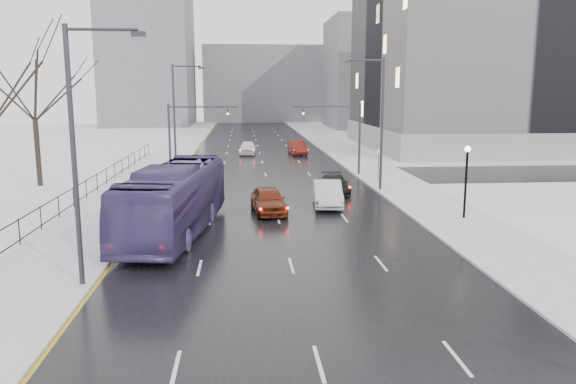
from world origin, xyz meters
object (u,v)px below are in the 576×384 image
object	(u,v)px
no_uturn_sign	(379,155)
bus	(175,199)
sedan_center_far	(248,148)
sedan_right_distant	(298,148)
mast_signal_right	(348,130)
streetlight_l_near	(79,145)
sedan_right_far	(335,184)
sedan_center_near	(268,200)
sedan_right_near	(327,194)
streetlight_r_mid	(379,117)
mast_signal_left	(182,131)
tree_park_e	(41,187)
streetlight_l_far	(177,112)
lamppost_r_mid	(466,171)

from	to	relation	value
no_uturn_sign	bus	xyz separation A→B (m)	(-14.91, -15.80, -0.41)
sedan_center_far	sedan_right_distant	world-z (taller)	sedan_center_far
mast_signal_right	streetlight_l_near	bearing A→B (deg)	-118.96
sedan_right_far	sedan_center_near	bearing A→B (deg)	-127.93
mast_signal_right	sedan_center_near	xyz separation A→B (m)	(-7.83, -15.18, -3.25)
sedan_center_far	sedan_right_near	bearing A→B (deg)	-77.49
streetlight_r_mid	mast_signal_left	bearing A→B (deg)	152.69
tree_park_e	sedan_right_near	size ratio (longest dim) A/B	2.63
sedan_right_far	sedan_right_distant	distance (m)	25.72
tree_park_e	no_uturn_sign	bearing A→B (deg)	0.00
streetlight_r_mid	sedan_center_far	bearing A→B (deg)	110.65
streetlight_l_near	tree_park_e	bearing A→B (deg)	112.69
bus	sedan_right_far	world-z (taller)	bus
mast_signal_right	sedan_right_far	distance (m)	9.63
streetlight_r_mid	sedan_right_distant	distance (m)	25.78
streetlight_r_mid	bus	size ratio (longest dim) A/B	0.75
tree_park_e	streetlight_l_far	world-z (taller)	streetlight_l_far
bus	no_uturn_sign	bearing A→B (deg)	54.41
streetlight_l_near	mast_signal_left	world-z (taller)	streetlight_l_near
sedan_center_near	sedan_right_near	bearing A→B (deg)	18.35
tree_park_e	streetlight_r_mid	bearing A→B (deg)	-8.63
lamppost_r_mid	sedan_center_far	xyz separation A→B (m)	(-12.43, 35.47, -2.09)
lamppost_r_mid	sedan_right_near	distance (m)	9.04
streetlight_l_near	bus	size ratio (longest dim) A/B	0.75
tree_park_e	mast_signal_left	size ratio (longest dim) A/B	2.08
mast_signal_right	sedan_center_near	world-z (taller)	mast_signal_right
sedan_center_near	sedan_right_far	world-z (taller)	sedan_center_near
lamppost_r_mid	sedan_right_distant	world-z (taller)	lamppost_r_mid
tree_park_e	sedan_right_near	bearing A→B (deg)	-23.41
sedan_right_far	sedan_center_far	world-z (taller)	sedan_center_far
streetlight_r_mid	sedan_center_far	xyz separation A→B (m)	(-9.60, 25.47, -4.77)
tree_park_e	mast_signal_left	bearing A→B (deg)	20.19
mast_signal_left	sedan_right_far	xyz separation A→B (m)	(12.11, -8.65, -3.40)
mast_signal_left	sedan_right_near	world-z (taller)	mast_signal_left
streetlight_l_far	sedan_center_near	xyz separation A→B (m)	(7.67, -19.19, -4.76)
no_uturn_sign	sedan_center_near	distance (m)	14.88
bus	sedan_center_near	xyz separation A→B (m)	(5.21, 4.62, -1.04)
streetlight_l_far	mast_signal_right	bearing A→B (deg)	-14.48
tree_park_e	sedan_right_near	distance (m)	23.66
streetlight_r_mid	no_uturn_sign	distance (m)	5.30
mast_signal_right	no_uturn_sign	bearing A→B (deg)	-64.89
mast_signal_left	bus	size ratio (longest dim) A/B	0.49
sedan_center_far	streetlight_r_mid	bearing A→B (deg)	-65.92
streetlight_r_mid	mast_signal_left	distance (m)	17.50
no_uturn_sign	bus	distance (m)	21.73
lamppost_r_mid	sedan_right_far	size ratio (longest dim) A/B	0.93
mast_signal_right	streetlight_r_mid	bearing A→B (deg)	-84.00
lamppost_r_mid	sedan_center_near	distance (m)	12.02
tree_park_e	sedan_center_near	world-z (taller)	tree_park_e
mast_signal_right	bus	bearing A→B (deg)	-123.36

